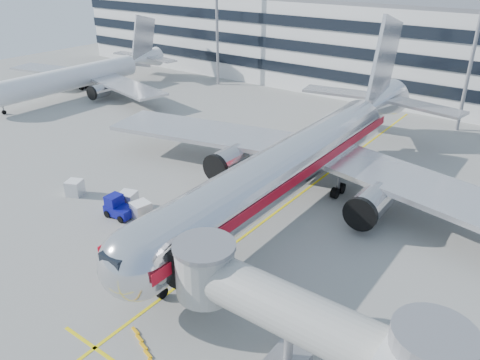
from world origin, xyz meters
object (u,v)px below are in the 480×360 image
Objects in this scene: belt_loader at (171,236)px; baggage_tug at (118,207)px; main_jet at (302,157)px; cargo_container_right at (75,188)px; cargo_container_front at (141,211)px; cargo_container_left at (128,200)px; ramp_worker at (147,230)px.

belt_loader reaches higher than baggage_tug.
cargo_container_right is at bearing -143.79° from main_jet.
main_jet is 15.29m from belt_loader.
main_jet is 27.28× the size of cargo_container_front.
main_jet is 18.37m from baggage_tug.
belt_loader reaches higher than cargo_container_left.
baggage_tug is 1.45× the size of cargo_container_left.
cargo_container_right is (-6.47, -1.39, -0.04)m from cargo_container_left.
baggage_tug is (-11.62, -13.84, -3.33)m from main_jet.
cargo_container_left is 1.01× the size of cargo_container_right.
main_jet is at bearing 45.26° from cargo_container_left.
cargo_container_right is (-18.56, -13.59, -3.44)m from main_jet.
cargo_container_right is at bearing 177.63° from belt_loader.
cargo_container_left is at bearing 12.15° from cargo_container_right.
baggage_tug is 5.13m from ramp_worker.
cargo_container_right is (-14.11, 0.58, 0.18)m from belt_loader.
baggage_tug is 6.95m from cargo_container_right.
cargo_container_right is (-6.94, 0.25, -0.11)m from baggage_tug.
baggage_tug is 1.46× the size of cargo_container_right.
main_jet reaches higher than ramp_worker.
belt_loader is at bearing -107.43° from main_jet.
cargo_container_front is at bearing -126.44° from main_jet.
belt_loader is at bearing -14.51° from cargo_container_left.
ramp_worker is at bearing -12.05° from baggage_tug.
main_jet is 17.89× the size of baggage_tug.
ramp_worker is at bearing -26.29° from cargo_container_left.
ramp_worker is (5.49, -2.71, 0.01)m from cargo_container_left.
baggage_tug is at bearing 177.30° from belt_loader.
baggage_tug is 2.32m from cargo_container_front.
main_jet is at bearing 36.21° from cargo_container_right.
baggage_tug reaches higher than cargo_container_front.
cargo_container_left is (-12.09, -12.20, -3.40)m from main_jet.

